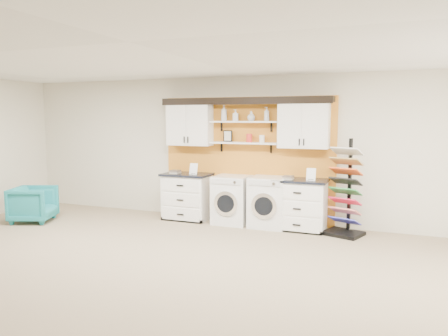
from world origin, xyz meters
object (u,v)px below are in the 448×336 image
at_px(base_cabinet_right, 301,204).
at_px(washer, 232,200).
at_px(dryer, 269,202).
at_px(armchair, 34,204).
at_px(base_cabinet_left, 187,196).
at_px(sample_rack, 345,205).

distance_m(base_cabinet_right, washer, 1.31).
xyz_separation_m(dryer, armchair, (-4.35, -1.28, -0.12)).
xyz_separation_m(washer, dryer, (0.72, -0.00, 0.01)).
xyz_separation_m(base_cabinet_left, dryer, (1.67, -0.00, 0.01)).
distance_m(base_cabinet_right, sample_rack, 0.79).
bearing_deg(sample_rack, armchair, -148.52).
distance_m(base_cabinet_left, armchair, 2.97).
relative_size(base_cabinet_right, washer, 1.03).
bearing_deg(armchair, base_cabinet_left, -85.47).
height_order(dryer, sample_rack, sample_rack).
distance_m(washer, dryer, 0.72).
height_order(base_cabinet_right, washer, base_cabinet_right).
bearing_deg(dryer, base_cabinet_left, 179.88).
distance_m(base_cabinet_left, base_cabinet_right, 2.26).
distance_m(base_cabinet_left, washer, 0.95).
bearing_deg(base_cabinet_right, washer, -179.85).
distance_m(dryer, sample_rack, 1.37).
height_order(washer, dryer, dryer).
xyz_separation_m(base_cabinet_left, base_cabinet_right, (2.26, -0.00, 0.00)).
relative_size(dryer, armchair, 1.23).
bearing_deg(washer, sample_rack, -1.97).
bearing_deg(armchair, sample_rack, -99.18).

